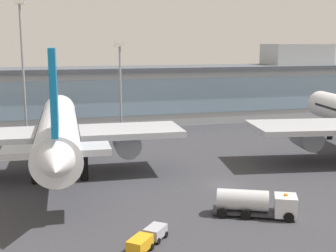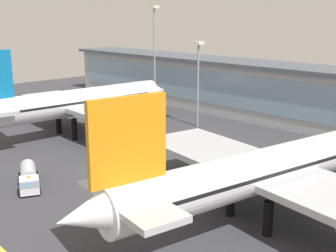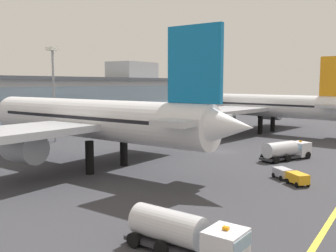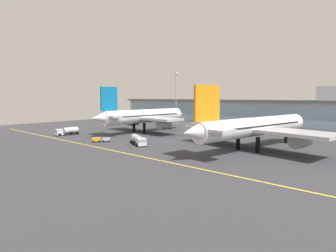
# 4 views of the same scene
# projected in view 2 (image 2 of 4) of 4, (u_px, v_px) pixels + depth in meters

# --- Properties ---
(ground_plane) EXTENTS (193.16, 193.16, 0.00)m
(ground_plane) POSITION_uv_depth(u_px,v_px,m) (97.00, 170.00, 71.89)
(ground_plane) COLOR #38383D
(terminal_building) EXTENTS (140.97, 14.00, 18.50)m
(terminal_building) POSITION_uv_depth(u_px,v_px,m) (280.00, 92.00, 102.66)
(terminal_building) COLOR #ADB2B7
(terminal_building) RESTS_ON ground
(airliner_near_left) EXTENTS (35.34, 47.62, 18.22)m
(airliner_near_left) POSITION_uv_depth(u_px,v_px,m) (77.00, 103.00, 91.66)
(airliner_near_left) COLOR black
(airliner_near_left) RESTS_ON ground
(airliner_near_right) EXTENTS (42.86, 53.40, 17.28)m
(airliner_near_right) POSITION_uv_depth(u_px,v_px,m) (269.00, 170.00, 53.43)
(airliner_near_right) COLOR black
(airliner_near_right) RESTS_ON ground
(fuel_tanker_truck) EXTENTS (9.21, 6.11, 2.90)m
(fuel_tanker_truck) POSITION_uv_depth(u_px,v_px,m) (29.00, 177.00, 64.40)
(fuel_tanker_truck) COLOR black
(fuel_tanker_truck) RESTS_ON ground
(apron_light_mast_west) EXTENTS (1.80, 1.80, 26.49)m
(apron_light_mast_west) POSITION_uv_depth(u_px,v_px,m) (154.00, 45.00, 110.37)
(apron_light_mast_west) COLOR gray
(apron_light_mast_west) RESTS_ON ground
(apron_light_mast_centre) EXTENTS (1.80, 1.80, 18.77)m
(apron_light_mast_centre) POSITION_uv_depth(u_px,v_px,m) (198.00, 70.00, 96.60)
(apron_light_mast_centre) COLOR gray
(apron_light_mast_centre) RESTS_ON ground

